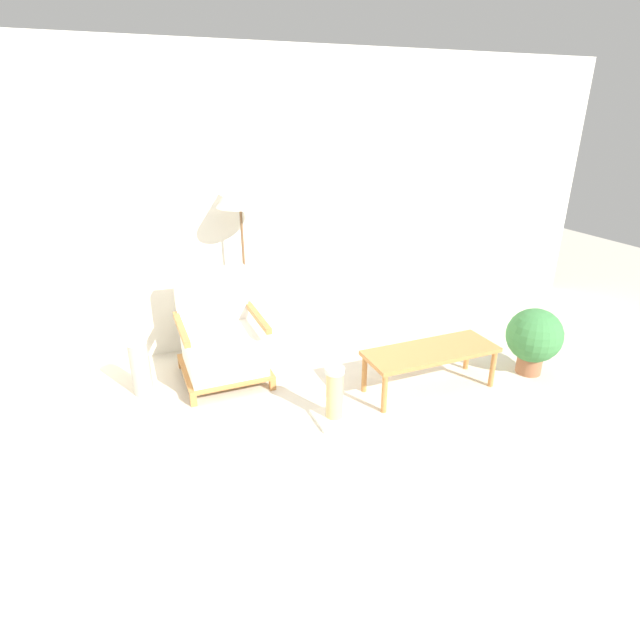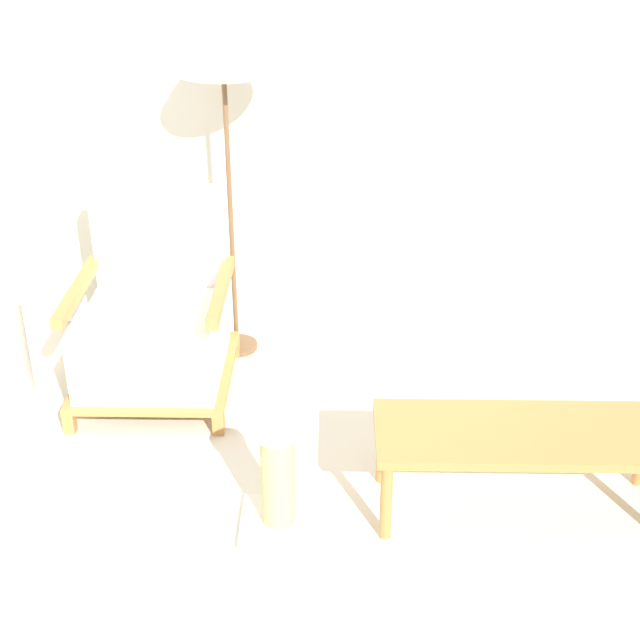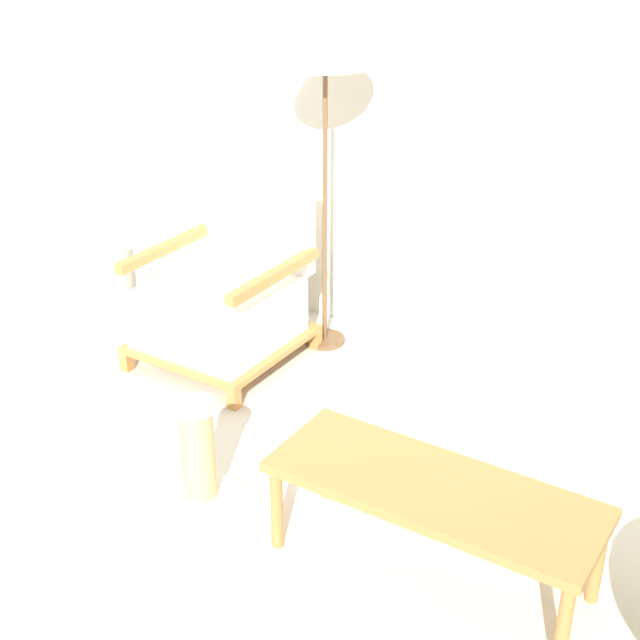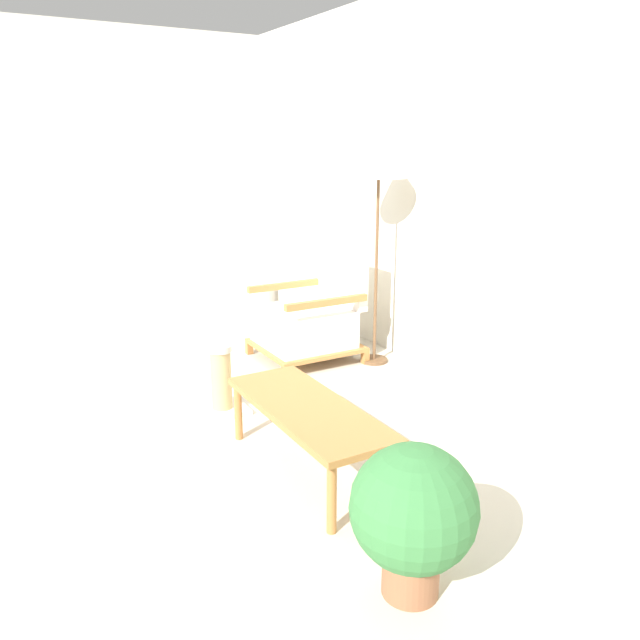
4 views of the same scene
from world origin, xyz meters
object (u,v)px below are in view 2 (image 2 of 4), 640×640
Objects in this scene: armchair at (155,328)px; vase at (10,347)px; floor_lamp at (223,50)px; coffee_table at (525,440)px; scratching_post at (278,487)px.

armchair reaches higher than vase.
floor_lamp reaches higher than vase.
coffee_table is at bearing -29.34° from armchair.
vase reaches higher than coffee_table.
coffee_table is at bearing -20.83° from vase.
armchair is 2.02× the size of vase.
floor_lamp is 2.10m from coffee_table.
floor_lamp is at bearing 22.05° from vase.
coffee_table is 2.49× the size of vase.
floor_lamp reaches higher than scratching_post.
armchair is at bearing 122.63° from scratching_post.
floor_lamp is 1.67m from vase.
vase is 1.01× the size of scratching_post.
floor_lamp reaches higher than coffee_table.
floor_lamp is 3.77× the size of vase.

